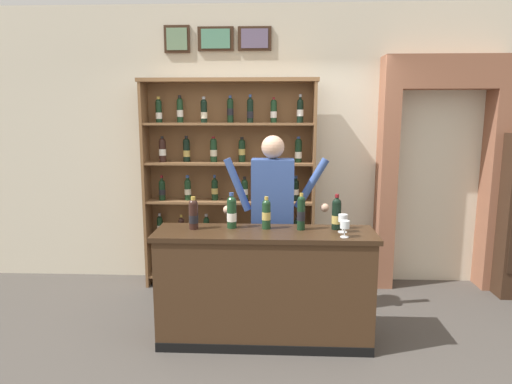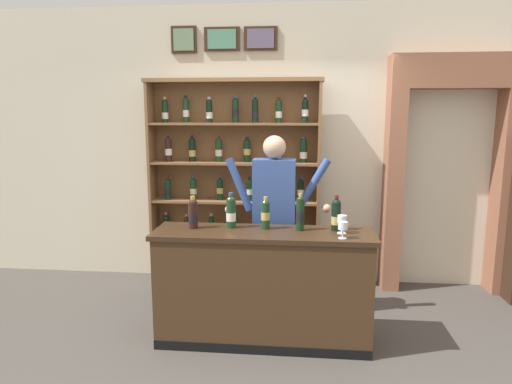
{
  "view_description": "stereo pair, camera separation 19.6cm",
  "coord_description": "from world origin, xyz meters",
  "px_view_note": "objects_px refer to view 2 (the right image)",
  "views": [
    {
      "loc": [
        0.1,
        -3.6,
        1.91
      ],
      "look_at": [
        -0.08,
        0.23,
        1.25
      ],
      "focal_mm": 31.7,
      "sensor_mm": 36.0,
      "label": 1
    },
    {
      "loc": [
        0.29,
        -3.58,
        1.91
      ],
      "look_at": [
        -0.08,
        0.23,
        1.25
      ],
      "focal_mm": 31.7,
      "sensor_mm": 36.0,
      "label": 2
    }
  ],
  "objects_px": {
    "shopkeeper": "(274,207)",
    "wine_shelf": "(235,181)",
    "tasting_counter": "(264,287)",
    "tasting_bottle_rosso": "(300,213)",
    "tasting_bottle_super_tuscan": "(193,213)",
    "tasting_bottle_chianti": "(231,211)",
    "wine_glass_left": "(343,226)",
    "wine_glass_center": "(342,220)",
    "tasting_bottle_vin_santo": "(336,214)",
    "tasting_bottle_bianco": "(265,213)"
  },
  "relations": [
    {
      "from": "wine_glass_center",
      "to": "wine_shelf",
      "type": "bearing_deg",
      "value": 129.39
    },
    {
      "from": "tasting_bottle_super_tuscan",
      "to": "tasting_bottle_chianti",
      "type": "height_order",
      "value": "tasting_bottle_chianti"
    },
    {
      "from": "tasting_counter",
      "to": "tasting_bottle_super_tuscan",
      "type": "xyz_separation_m",
      "value": [
        -0.6,
        0.05,
        0.61
      ]
    },
    {
      "from": "wine_glass_center",
      "to": "tasting_bottle_bianco",
      "type": "bearing_deg",
      "value": 171.97
    },
    {
      "from": "tasting_bottle_rosso",
      "to": "tasting_bottle_vin_santo",
      "type": "bearing_deg",
      "value": 6.04
    },
    {
      "from": "tasting_bottle_chianti",
      "to": "tasting_bottle_vin_santo",
      "type": "distance_m",
      "value": 0.88
    },
    {
      "from": "shopkeeper",
      "to": "tasting_bottle_rosso",
      "type": "bearing_deg",
      "value": -61.57
    },
    {
      "from": "shopkeeper",
      "to": "tasting_bottle_super_tuscan",
      "type": "xyz_separation_m",
      "value": [
        -0.66,
        -0.46,
        0.03
      ]
    },
    {
      "from": "tasting_bottle_vin_santo",
      "to": "wine_glass_left",
      "type": "bearing_deg",
      "value": -82.29
    },
    {
      "from": "shopkeeper",
      "to": "tasting_bottle_vin_santo",
      "type": "distance_m",
      "value": 0.68
    },
    {
      "from": "wine_shelf",
      "to": "tasting_bottle_vin_santo",
      "type": "relative_size",
      "value": 7.66
    },
    {
      "from": "tasting_bottle_super_tuscan",
      "to": "tasting_counter",
      "type": "bearing_deg",
      "value": -4.79
    },
    {
      "from": "tasting_bottle_bianco",
      "to": "wine_glass_center",
      "type": "relative_size",
      "value": 1.83
    },
    {
      "from": "tasting_bottle_chianti",
      "to": "tasting_bottle_rosso",
      "type": "height_order",
      "value": "tasting_bottle_rosso"
    },
    {
      "from": "wine_shelf",
      "to": "tasting_bottle_chianti",
      "type": "height_order",
      "value": "wine_shelf"
    },
    {
      "from": "tasting_counter",
      "to": "shopkeeper",
      "type": "relative_size",
      "value": 1.06
    },
    {
      "from": "tasting_bottle_chianti",
      "to": "wine_glass_left",
      "type": "relative_size",
      "value": 2.27
    },
    {
      "from": "tasting_bottle_bianco",
      "to": "tasting_bottle_vin_santo",
      "type": "bearing_deg",
      "value": 0.94
    },
    {
      "from": "tasting_bottle_rosso",
      "to": "wine_glass_center",
      "type": "relative_size",
      "value": 2.07
    },
    {
      "from": "tasting_counter",
      "to": "tasting_bottle_bianco",
      "type": "distance_m",
      "value": 0.62
    },
    {
      "from": "tasting_bottle_vin_santo",
      "to": "tasting_bottle_rosso",
      "type": "bearing_deg",
      "value": -173.96
    },
    {
      "from": "shopkeeper",
      "to": "tasting_bottle_super_tuscan",
      "type": "bearing_deg",
      "value": -144.84
    },
    {
      "from": "tasting_counter",
      "to": "wine_glass_left",
      "type": "relative_size",
      "value": 13.65
    },
    {
      "from": "wine_shelf",
      "to": "wine_glass_left",
      "type": "xyz_separation_m",
      "value": [
        1.05,
        -1.44,
        -0.13
      ]
    },
    {
      "from": "shopkeeper",
      "to": "wine_shelf",
      "type": "bearing_deg",
      "value": 121.84
    },
    {
      "from": "wine_shelf",
      "to": "tasting_bottle_rosso",
      "type": "bearing_deg",
      "value": -59.37
    },
    {
      "from": "tasting_bottle_bianco",
      "to": "wine_glass_left",
      "type": "distance_m",
      "value": 0.66
    },
    {
      "from": "shopkeeper",
      "to": "wine_glass_center",
      "type": "height_order",
      "value": "shopkeeper"
    },
    {
      "from": "tasting_counter",
      "to": "tasting_bottle_bianco",
      "type": "bearing_deg",
      "value": 86.35
    },
    {
      "from": "tasting_bottle_bianco",
      "to": "wine_glass_left",
      "type": "height_order",
      "value": "tasting_bottle_bianco"
    },
    {
      "from": "tasting_counter",
      "to": "tasting_bottle_vin_santo",
      "type": "bearing_deg",
      "value": 9.52
    },
    {
      "from": "tasting_bottle_vin_santo",
      "to": "wine_glass_left",
      "type": "height_order",
      "value": "tasting_bottle_vin_santo"
    },
    {
      "from": "tasting_counter",
      "to": "tasting_bottle_vin_santo",
      "type": "relative_size",
      "value": 6.1
    },
    {
      "from": "wine_glass_center",
      "to": "shopkeeper",
      "type": "bearing_deg",
      "value": 138.42
    },
    {
      "from": "tasting_counter",
      "to": "tasting_bottle_rosso",
      "type": "height_order",
      "value": "tasting_bottle_rosso"
    },
    {
      "from": "wine_glass_center",
      "to": "tasting_counter",
      "type": "bearing_deg",
      "value": -179.89
    },
    {
      "from": "tasting_bottle_chianti",
      "to": "wine_shelf",
      "type": "bearing_deg",
      "value": 96.89
    },
    {
      "from": "tasting_bottle_chianti",
      "to": "tasting_bottle_bianco",
      "type": "relative_size",
      "value": 1.11
    },
    {
      "from": "wine_glass_center",
      "to": "tasting_bottle_super_tuscan",
      "type": "bearing_deg",
      "value": 177.71
    },
    {
      "from": "tasting_counter",
      "to": "tasting_bottle_vin_santo",
      "type": "distance_m",
      "value": 0.86
    },
    {
      "from": "tasting_bottle_rosso",
      "to": "wine_glass_center",
      "type": "height_order",
      "value": "tasting_bottle_rosso"
    },
    {
      "from": "wine_shelf",
      "to": "shopkeeper",
      "type": "xyz_separation_m",
      "value": [
        0.48,
        -0.78,
        -0.12
      ]
    },
    {
      "from": "tasting_bottle_chianti",
      "to": "wine_glass_left",
      "type": "xyz_separation_m",
      "value": [
        0.91,
        -0.25,
        -0.04
      ]
    },
    {
      "from": "tasting_bottle_chianti",
      "to": "wine_glass_left",
      "type": "bearing_deg",
      "value": -15.53
    },
    {
      "from": "wine_glass_left",
      "to": "wine_glass_center",
      "type": "xyz_separation_m",
      "value": [
        0.01,
        0.15,
        0.01
      ]
    },
    {
      "from": "tasting_bottle_chianti",
      "to": "wine_glass_center",
      "type": "xyz_separation_m",
      "value": [
        0.92,
        -0.1,
        -0.03
      ]
    },
    {
      "from": "wine_shelf",
      "to": "wine_glass_left",
      "type": "distance_m",
      "value": 1.79
    },
    {
      "from": "shopkeeper",
      "to": "tasting_bottle_chianti",
      "type": "relative_size",
      "value": 5.69
    },
    {
      "from": "tasting_counter",
      "to": "tasting_bottle_bianco",
      "type": "relative_size",
      "value": 6.65
    },
    {
      "from": "shopkeeper",
      "to": "tasting_bottle_rosso",
      "type": "distance_m",
      "value": 0.51
    }
  ]
}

